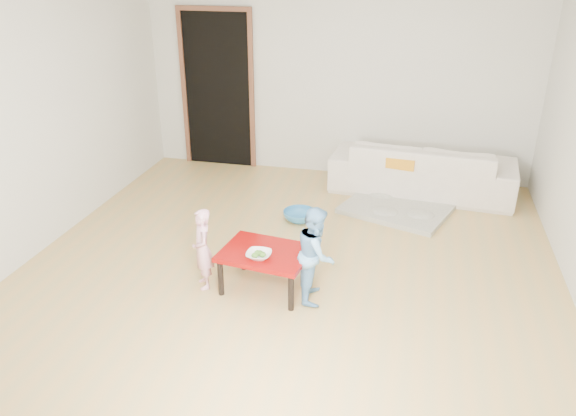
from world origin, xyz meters
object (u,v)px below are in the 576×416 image
(red_table, at_px, (266,270))
(bowl, at_px, (259,255))
(basin, at_px, (299,216))
(sofa, at_px, (422,168))
(child_pink, at_px, (203,249))
(child_blue, at_px, (316,254))

(red_table, xyz_separation_m, bowl, (-0.02, -0.12, 0.21))
(bowl, distance_m, basin, 1.59)
(sofa, relative_size, bowl, 10.32)
(child_pink, height_order, child_blue, child_blue)
(bowl, relative_size, child_blue, 0.25)
(sofa, height_order, red_table, sofa)
(bowl, bearing_deg, basin, 89.33)
(child_pink, xyz_separation_m, basin, (0.54, 1.51, -0.31))
(sofa, relative_size, red_table, 2.92)
(red_table, height_order, basin, red_table)
(red_table, bearing_deg, basin, 90.20)
(sofa, xyz_separation_m, child_blue, (-0.84, -2.61, 0.10))
(child_pink, bearing_deg, sofa, 114.83)
(sofa, bearing_deg, child_blue, 77.28)
(red_table, xyz_separation_m, child_blue, (0.45, -0.03, 0.24))
(red_table, bearing_deg, bowl, -100.60)
(red_table, distance_m, basin, 1.43)
(red_table, relative_size, child_blue, 0.89)
(sofa, relative_size, child_blue, 2.59)
(sofa, bearing_deg, red_table, 68.49)
(red_table, relative_size, basin, 2.07)
(sofa, height_order, child_blue, child_blue)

